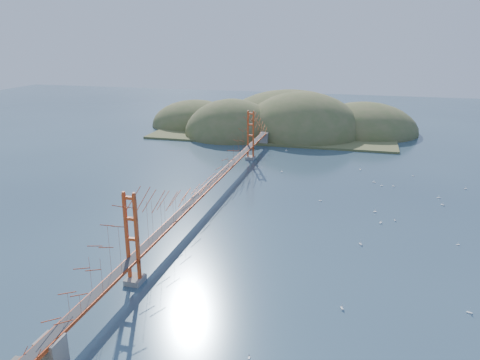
# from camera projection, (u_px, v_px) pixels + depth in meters

# --- Properties ---
(ground) EXTENTS (320.00, 320.00, 0.00)m
(ground) POSITION_uv_depth(u_px,v_px,m) (212.00, 201.00, 84.83)
(ground) COLOR #293F52
(ground) RESTS_ON ground
(bridge) EXTENTS (2.20, 94.40, 12.00)m
(bridge) POSITION_uv_depth(u_px,v_px,m) (211.00, 163.00, 82.87)
(bridge) COLOR gray
(bridge) RESTS_ON ground
(far_headlands) EXTENTS (84.00, 58.00, 25.00)m
(far_headlands) POSITION_uv_depth(u_px,v_px,m) (286.00, 129.00, 147.41)
(far_headlands) COLOR brown
(far_headlands) RESTS_ON ground
(sailboat_15) EXTENTS (0.52, 0.59, 0.67)m
(sailboat_15) POSITION_uv_depth(u_px,v_px,m) (360.00, 169.00, 103.55)
(sailboat_15) COLOR white
(sailboat_15) RESTS_ON ground
(sailboat_1) EXTENTS (0.58, 0.58, 0.62)m
(sailboat_1) POSITION_uv_depth(u_px,v_px,m) (394.00, 186.00, 92.57)
(sailboat_1) COLOR white
(sailboat_1) RESTS_ON ground
(sailboat_8) EXTENTS (0.60, 0.50, 0.70)m
(sailboat_8) POSITION_uv_depth(u_px,v_px,m) (439.00, 197.00, 86.10)
(sailboat_8) COLOR white
(sailboat_8) RESTS_ON ground
(sailboat_2) EXTENTS (0.61, 0.61, 0.69)m
(sailboat_2) POSITION_uv_depth(u_px,v_px,m) (470.00, 312.00, 50.90)
(sailboat_2) COLOR white
(sailboat_2) RESTS_ON ground
(sailboat_3) EXTENTS (0.58, 0.58, 0.62)m
(sailboat_3) POSITION_uv_depth(u_px,v_px,m) (282.00, 171.00, 102.01)
(sailboat_3) COLOR white
(sailboat_3) RESTS_ON ground
(sailboat_12) EXTENTS (0.64, 0.59, 0.72)m
(sailboat_12) POSITION_uv_depth(u_px,v_px,m) (286.00, 150.00, 120.11)
(sailboat_12) COLOR white
(sailboat_12) RESTS_ON ground
(sailboat_11) EXTENTS (0.66, 0.66, 0.70)m
(sailboat_11) POSITION_uv_depth(u_px,v_px,m) (443.00, 204.00, 82.55)
(sailboat_11) COLOR white
(sailboat_11) RESTS_ON ground
(sailboat_4) EXTENTS (0.62, 0.62, 0.68)m
(sailboat_4) POSITION_uv_depth(u_px,v_px,m) (381.00, 222.00, 74.80)
(sailboat_4) COLOR white
(sailboat_4) RESTS_ON ground
(sailboat_17) EXTENTS (0.51, 0.49, 0.58)m
(sailboat_17) POSITION_uv_depth(u_px,v_px,m) (413.00, 176.00, 99.05)
(sailboat_17) COLOR white
(sailboat_17) RESTS_ON ground
(sailboat_10) EXTENTS (0.41, 0.50, 0.58)m
(sailboat_10) POSITION_uv_depth(u_px,v_px,m) (249.00, 357.00, 43.85)
(sailboat_10) COLOR white
(sailboat_10) RESTS_ON ground
(sailboat_6) EXTENTS (0.68, 0.68, 0.72)m
(sailboat_6) POSITION_uv_depth(u_px,v_px,m) (361.00, 244.00, 67.28)
(sailboat_6) COLOR white
(sailboat_6) RESTS_ON ground
(sailboat_9) EXTENTS (0.66, 0.66, 0.69)m
(sailboat_9) POSITION_uv_depth(u_px,v_px,m) (465.00, 188.00, 90.92)
(sailboat_9) COLOR white
(sailboat_9) RESTS_ON ground
(sailboat_7) EXTENTS (0.65, 0.60, 0.73)m
(sailboat_7) POSITION_uv_depth(u_px,v_px,m) (374.00, 182.00, 94.91)
(sailboat_7) COLOR white
(sailboat_7) RESTS_ON ground
(sailboat_13) EXTENTS (0.50, 0.47, 0.56)m
(sailboat_13) POSITION_uv_depth(u_px,v_px,m) (458.00, 244.00, 67.12)
(sailboat_13) COLOR white
(sailboat_13) RESTS_ON ground
(sailboat_5) EXTENTS (0.52, 0.52, 0.58)m
(sailboat_5) POSITION_uv_depth(u_px,v_px,m) (395.00, 220.00, 75.82)
(sailboat_5) COLOR white
(sailboat_5) RESTS_ON ground
(sailboat_16) EXTENTS (0.50, 0.48, 0.56)m
(sailboat_16) POSITION_uv_depth(u_px,v_px,m) (320.00, 200.00, 84.62)
(sailboat_16) COLOR white
(sailboat_16) RESTS_ON ground
(sailboat_14) EXTENTS (0.71, 0.71, 0.74)m
(sailboat_14) POSITION_uv_depth(u_px,v_px,m) (375.00, 211.00, 79.33)
(sailboat_14) COLOR white
(sailboat_14) RESTS_ON ground
(sailboat_extra_0) EXTENTS (0.62, 0.62, 0.68)m
(sailboat_extra_0) POSITION_uv_depth(u_px,v_px,m) (342.00, 308.00, 51.70)
(sailboat_extra_0) COLOR white
(sailboat_extra_0) RESTS_ON ground
(sailboat_extra_1) EXTENTS (0.49, 0.41, 0.57)m
(sailboat_extra_1) POSITION_uv_depth(u_px,v_px,m) (382.00, 185.00, 92.81)
(sailboat_extra_1) COLOR white
(sailboat_extra_1) RESTS_ON ground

